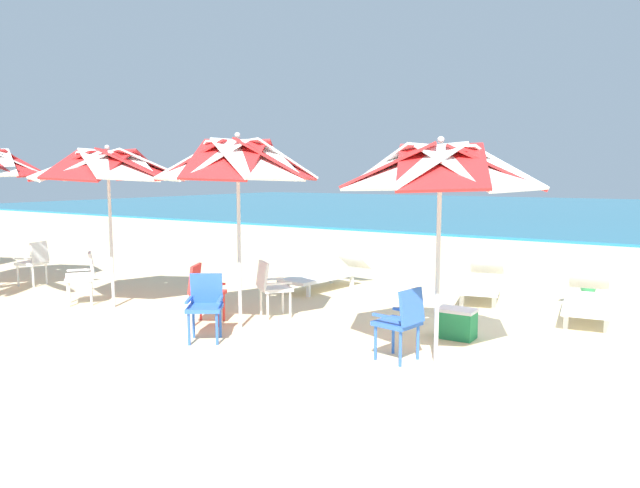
% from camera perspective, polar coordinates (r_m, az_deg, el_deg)
% --- Properties ---
extents(ground_plane, '(80.00, 80.00, 0.00)m').
position_cam_1_polar(ground_plane, '(8.72, 18.50, -7.89)').
color(ground_plane, beige).
extents(surf_foam, '(80.00, 0.70, 0.01)m').
position_cam_1_polar(surf_foam, '(19.42, 26.38, -0.29)').
color(surf_foam, white).
rests_on(surf_foam, ground).
extents(beach_umbrella_0, '(2.33, 2.33, 2.58)m').
position_cam_1_polar(beach_umbrella_0, '(6.69, 11.62, 7.14)').
color(beach_umbrella_0, silver).
rests_on(beach_umbrella_0, ground).
extents(plastic_chair_0, '(0.54, 0.51, 0.87)m').
position_cam_1_polar(plastic_chair_0, '(6.87, 7.98, -7.26)').
color(plastic_chair_0, blue).
rests_on(plastic_chair_0, ground).
extents(beach_umbrella_1, '(2.26, 2.26, 2.73)m').
position_cam_1_polar(beach_umbrella_1, '(8.17, -8.00, 7.89)').
color(beach_umbrella_1, silver).
rests_on(beach_umbrella_1, ground).
extents(plastic_chair_1, '(0.62, 0.63, 0.87)m').
position_cam_1_polar(plastic_chair_1, '(7.81, -11.10, -5.62)').
color(plastic_chair_1, blue).
rests_on(plastic_chair_1, ground).
extents(plastic_chair_2, '(0.62, 0.63, 0.87)m').
position_cam_1_polar(plastic_chair_2, '(8.88, -4.80, -4.01)').
color(plastic_chair_2, white).
rests_on(plastic_chair_2, ground).
extents(plastic_chair_3, '(0.61, 0.59, 0.87)m').
position_cam_1_polar(plastic_chair_3, '(8.66, -11.25, -4.39)').
color(plastic_chair_3, red).
rests_on(plastic_chair_3, ground).
extents(beach_umbrella_2, '(2.43, 2.43, 2.62)m').
position_cam_1_polar(beach_umbrella_2, '(9.97, -19.94, 7.08)').
color(beach_umbrella_2, silver).
rests_on(beach_umbrella_2, ground).
extents(plastic_chair_4, '(0.62, 0.63, 0.87)m').
position_cam_1_polar(plastic_chair_4, '(10.54, -22.01, -2.78)').
color(plastic_chair_4, white).
rests_on(plastic_chair_4, ground).
extents(plastic_chair_5, '(0.57, 0.55, 0.87)m').
position_cam_1_polar(plastic_chair_5, '(12.67, -26.04, -1.44)').
color(plastic_chair_5, white).
rests_on(plastic_chair_5, ground).
extents(sun_lounger_0, '(0.89, 2.21, 0.62)m').
position_cam_1_polar(sun_lounger_0, '(9.77, 24.59, -4.90)').
color(sun_lounger_0, white).
rests_on(sun_lounger_0, ground).
extents(sun_lounger_1, '(1.07, 2.23, 0.62)m').
position_cam_1_polar(sun_lounger_1, '(10.74, 15.54, -3.53)').
color(sun_lounger_1, white).
rests_on(sun_lounger_1, ground).
extents(sun_lounger_2, '(0.90, 2.21, 0.62)m').
position_cam_1_polar(sun_lounger_2, '(11.16, 0.73, -2.89)').
color(sun_lounger_2, white).
rests_on(sun_lounger_2, ground).
extents(cooler_box, '(0.50, 0.34, 0.40)m').
position_cam_1_polar(cooler_box, '(8.02, 13.12, -7.51)').
color(cooler_box, '#238C4C').
rests_on(cooler_box, ground).
extents(beach_ball, '(0.26, 0.26, 0.26)m').
position_cam_1_polar(beach_ball, '(11.62, 24.64, -3.88)').
color(beach_ball, '#2D8C4C').
rests_on(beach_ball, ground).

